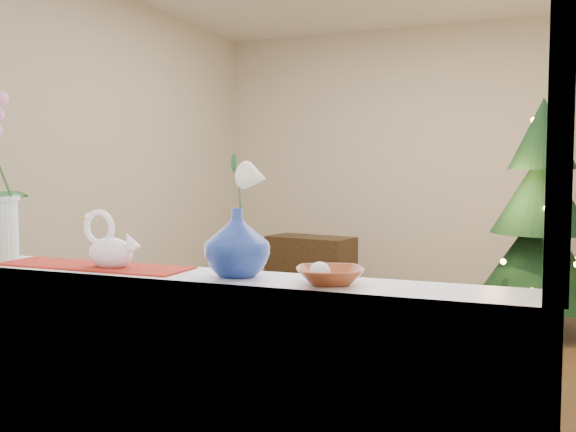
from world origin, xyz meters
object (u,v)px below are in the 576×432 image
blue_vase (237,237)px  side_table (311,268)px  paperweight (320,273)px  xmas_tree (541,215)px  amber_dish (330,277)px  swan (111,241)px

blue_vase → side_table: (-1.19, 4.00, -0.74)m
paperweight → xmas_tree: xmas_tree is taller
blue_vase → amber_dish: size_ratio=1.46×
paperweight → amber_dish: bearing=15.1°
swan → paperweight: swan is taller
swan → side_table: 4.15m
swan → blue_vase: (0.46, 0.02, 0.03)m
amber_dish → xmas_tree: (0.56, 3.57, -0.04)m
side_table → swan: bearing=-69.1°
swan → side_table: size_ratio=0.27×
swan → side_table: swan is taller
paperweight → amber_dish: (0.03, 0.01, -0.01)m
side_table → blue_vase: bearing=-62.8°
xmas_tree → swan: bearing=-110.4°
blue_vase → amber_dish: 0.33m
paperweight → side_table: (-1.47, 4.03, -0.65)m
amber_dish → paperweight: bearing=-164.9°
swan → side_table: (-0.73, 4.02, -0.71)m
paperweight → amber_dish: paperweight is taller
amber_dish → xmas_tree: 3.62m
side_table → xmas_tree: bearing=-1.7°
blue_vase → paperweight: blue_vase is taller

